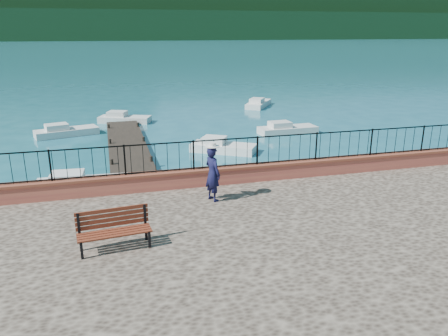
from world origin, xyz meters
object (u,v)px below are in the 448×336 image
boat_2 (288,127)px  boat_5 (259,102)px  boat_0 (82,181)px  park_bench (115,237)px  boat_1 (223,144)px  boat_3 (66,129)px  person (213,174)px  boat_4 (125,117)px

boat_2 → boat_5: (1.60, 9.97, 0.00)m
boat_0 → boat_2: bearing=34.9°
park_bench → boat_1: park_bench is taller
park_bench → boat_3: (-2.41, 18.00, -1.09)m
person → boat_4: person is taller
boat_2 → boat_5: 10.10m
boat_2 → boat_5: same height
park_bench → boat_3: bearing=92.0°
park_bench → boat_2: park_bench is taller
person → boat_0: bearing=14.9°
boat_3 → boat_1: bearing=-52.1°
person → boat_2: size_ratio=0.46×
boat_0 → boat_5: size_ratio=0.95×
boat_0 → boat_3: same height
boat_1 → boat_4: size_ratio=0.96×
boat_4 → person: bearing=-63.4°
park_bench → boat_0: size_ratio=0.49×
boat_2 → boat_1: bearing=-150.3°
boat_2 → boat_3: bearing=165.0°
park_bench → boat_1: size_ratio=0.52×
boat_0 → boat_5: (13.61, 17.23, 0.00)m
person → boat_5: bearing=-45.5°
boat_1 → boat_2: same height
boat_3 → boat_4: bearing=25.3°
person → boat_2: person is taller
boat_2 → boat_5: size_ratio=0.96×
boat_1 → boat_2: size_ratio=0.93×
boat_3 → boat_0: bearing=-98.5°
boat_2 → park_bench: bearing=-128.2°
boat_0 → park_bench: bearing=-77.9°
boat_1 → boat_5: 14.67m
boat_1 → boat_5: size_ratio=0.89×
boat_3 → person: bearing=-86.5°
boat_2 → boat_4: bearing=145.2°
boat_1 → boat_2: (5.01, 3.12, 0.00)m
person → park_bench: bearing=106.3°
park_bench → person: (2.98, 2.41, 0.56)m
person → boat_3: bearing=-3.6°
person → boat_1: person is taller
park_bench → boat_3: size_ratio=0.48×
boat_0 → person: bearing=-48.7°
boat_3 → boat_5: (14.89, 6.98, 0.00)m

